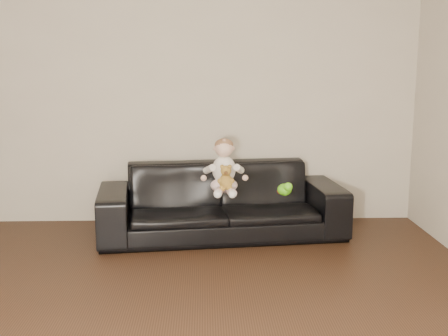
{
  "coord_description": "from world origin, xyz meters",
  "views": [
    {
      "loc": [
        0.45,
        -2.69,
        1.56
      ],
      "look_at": [
        0.61,
        2.15,
        0.64
      ],
      "focal_mm": 45.0,
      "sensor_mm": 36.0,
      "label": 1
    }
  ],
  "objects_px": {
    "sofa": "(221,201)",
    "toy_green": "(284,190)",
    "teddy_bear": "(226,178)",
    "toy_blue_disc": "(284,192)",
    "toy_rattle": "(281,191)",
    "baby": "(224,169)"
  },
  "relations": [
    {
      "from": "teddy_bear",
      "to": "toy_green",
      "type": "relative_size",
      "value": 1.46
    },
    {
      "from": "teddy_bear",
      "to": "toy_rattle",
      "type": "xyz_separation_m",
      "value": [
        0.48,
        0.07,
        -0.13
      ]
    },
    {
      "from": "toy_green",
      "to": "toy_blue_disc",
      "type": "bearing_deg",
      "value": 81.96
    },
    {
      "from": "sofa",
      "to": "teddy_bear",
      "type": "xyz_separation_m",
      "value": [
        0.03,
        -0.26,
        0.27
      ]
    },
    {
      "from": "teddy_bear",
      "to": "toy_green",
      "type": "distance_m",
      "value": 0.52
    },
    {
      "from": "teddy_bear",
      "to": "toy_green",
      "type": "bearing_deg",
      "value": 14.9
    },
    {
      "from": "sofa",
      "to": "baby",
      "type": "xyz_separation_m",
      "value": [
        0.02,
        -0.12,
        0.31
      ]
    },
    {
      "from": "sofa",
      "to": "toy_green",
      "type": "height_order",
      "value": "sofa"
    },
    {
      "from": "toy_green",
      "to": "toy_rattle",
      "type": "bearing_deg",
      "value": 124.0
    },
    {
      "from": "sofa",
      "to": "teddy_bear",
      "type": "height_order",
      "value": "teddy_bear"
    },
    {
      "from": "sofa",
      "to": "toy_green",
      "type": "bearing_deg",
      "value": -30.06
    },
    {
      "from": "teddy_bear",
      "to": "sofa",
      "type": "bearing_deg",
      "value": 108.4
    },
    {
      "from": "baby",
      "to": "toy_rattle",
      "type": "distance_m",
      "value": 0.53
    },
    {
      "from": "teddy_bear",
      "to": "toy_blue_disc",
      "type": "relative_size",
      "value": 2.54
    },
    {
      "from": "toy_rattle",
      "to": "toy_blue_disc",
      "type": "xyz_separation_m",
      "value": [
        0.04,
        0.06,
        -0.03
      ]
    },
    {
      "from": "teddy_bear",
      "to": "baby",
      "type": "bearing_deg",
      "value": 105.68
    },
    {
      "from": "teddy_bear",
      "to": "toy_rattle",
      "type": "bearing_deg",
      "value": 19.8
    },
    {
      "from": "sofa",
      "to": "teddy_bear",
      "type": "relative_size",
      "value": 10.0
    },
    {
      "from": "sofa",
      "to": "toy_green",
      "type": "distance_m",
      "value": 0.61
    },
    {
      "from": "sofa",
      "to": "baby",
      "type": "height_order",
      "value": "baby"
    },
    {
      "from": "sofa",
      "to": "toy_rattle",
      "type": "xyz_separation_m",
      "value": [
        0.51,
        -0.2,
        0.13
      ]
    },
    {
      "from": "toy_green",
      "to": "toy_blue_disc",
      "type": "xyz_separation_m",
      "value": [
        0.01,
        0.1,
        -0.05
      ]
    }
  ]
}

